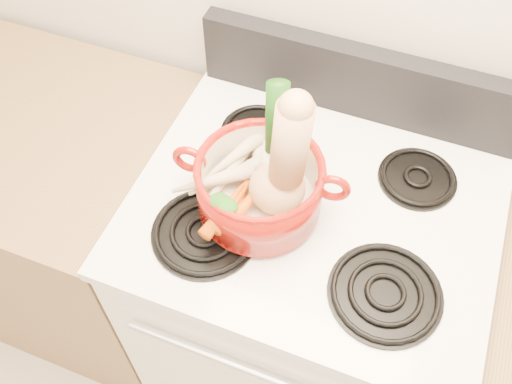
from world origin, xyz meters
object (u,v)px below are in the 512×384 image
at_px(stove_body, 301,300).
at_px(dutch_oven, 260,186).
at_px(squash, 279,158).
at_px(leek, 274,142).

relative_size(stove_body, dutch_oven, 3.58).
bearing_deg(stove_body, squash, -138.83).
relative_size(stove_body, leek, 3.25).
height_order(squash, leek, squash).
height_order(dutch_oven, squash, squash).
distance_m(squash, leek, 0.04).
distance_m(stove_body, squash, 0.69).
bearing_deg(squash, dutch_oven, 178.67).
height_order(dutch_oven, leek, leek).
bearing_deg(dutch_oven, squash, -8.16).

